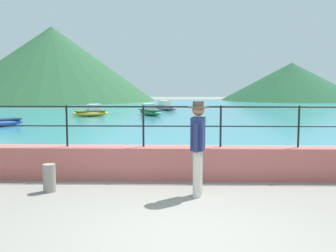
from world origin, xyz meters
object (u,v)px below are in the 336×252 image
at_px(person_walking, 198,144).
at_px(boat_0, 0,122).
at_px(boat_2, 150,111).
at_px(boat_3, 91,112).
at_px(boat_1, 166,107).
at_px(bollard, 49,178).

bearing_deg(person_walking, boat_0, 128.21).
height_order(boat_2, boat_3, same).
distance_m(person_walking, boat_3, 18.30).
bearing_deg(boat_2, boat_1, 79.94).
height_order(person_walking, boat_3, person_walking).
height_order(boat_0, boat_2, boat_0).
height_order(person_walking, boat_1, person_walking).
xyz_separation_m(person_walking, boat_1, (-1.29, 23.17, -0.65)).
relative_size(bollard, boat_3, 0.22).
relative_size(person_walking, boat_0, 0.76).
bearing_deg(person_walking, bollard, 175.36).
relative_size(bollard, boat_0, 0.23).
bearing_deg(boat_0, person_walking, -51.79).
distance_m(bollard, boat_1, 22.99).
bearing_deg(boat_3, bollard, -80.09).
xyz_separation_m(bollard, boat_2, (0.66, 18.00, 0.06)).
xyz_separation_m(boat_0, boat_3, (3.01, 6.13, 0.07)).
bearing_deg(person_walking, boat_2, 96.78).
height_order(bollard, boat_3, boat_3).
relative_size(person_walking, boat_3, 0.71).
distance_m(boat_1, boat_3, 7.38).
xyz_separation_m(person_walking, bollard, (-2.83, 0.23, -0.71)).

